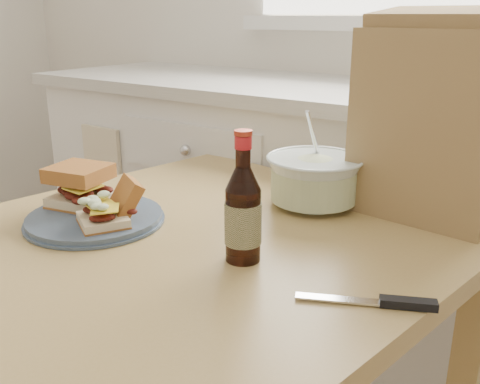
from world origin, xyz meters
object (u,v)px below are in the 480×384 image
Objects in this scene: plate at (95,218)px; beer_bottle at (243,213)px; paper_bag at (434,125)px; dining_table at (198,285)px; coleslaw_bowl at (314,182)px.

plate is 1.19× the size of beer_bottle.
paper_bag is at bearing 40.07° from plate.
paper_bag is (0.32, 0.37, 0.30)m from dining_table.
plate is 1.28× the size of coleslaw_bowl.
beer_bottle is at bearing -107.66° from paper_bag.
beer_bottle reaches higher than dining_table.
paper_bag is at bearing 23.73° from coleslaw_bowl.
plate is at bearing -151.18° from dining_table.
paper_bag is at bearing 59.43° from beer_bottle.
dining_table is 4.57× the size of beer_bottle.
beer_bottle is (0.03, -0.32, 0.03)m from coleslaw_bowl.
dining_table is 3.83× the size of plate.
dining_table is 0.25m from plate.
plate is at bearing -131.82° from coleslaw_bowl.
coleslaw_bowl is at bearing -149.86° from paper_bag.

